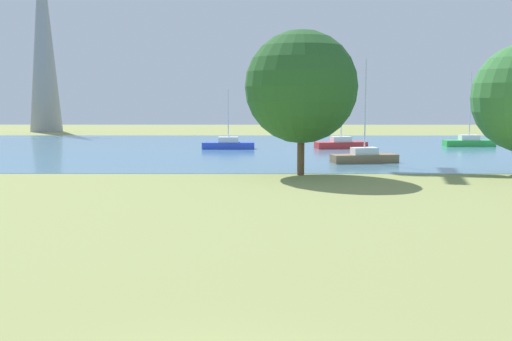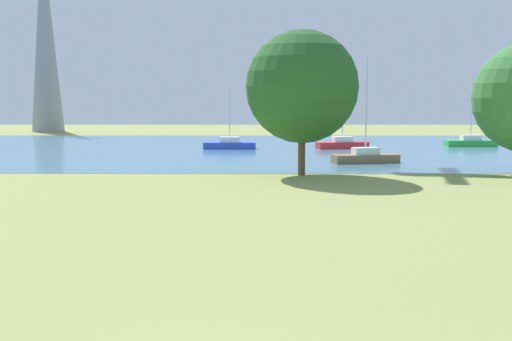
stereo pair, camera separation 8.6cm
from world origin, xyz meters
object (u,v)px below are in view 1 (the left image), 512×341
Objects in this scene: electricity_pylon at (43,32)px; sailboat_red at (341,144)px; sailboat_green at (469,142)px; sailboat_blue at (228,144)px; sailboat_brown at (364,156)px; tree_west_near at (301,87)px.

sailboat_red is at bearing -38.12° from electricity_pylon.
electricity_pylon is at bearing 151.98° from sailboat_green.
sailboat_blue is at bearing -172.11° from sailboat_green.
sailboat_red is at bearing 3.27° from sailboat_blue.
sailboat_green is at bearing 7.89° from sailboat_blue.
sailboat_blue is 16.27m from sailboat_brown.
electricity_pylon is (-50.15, 26.69, 13.16)m from sailboat_green.
electricity_pylon reaches higher than sailboat_brown.
sailboat_brown is at bearing 55.08° from tree_west_near.
electricity_pylon is (-37.36, 29.32, 13.19)m from sailboat_red.
sailboat_red is 0.58× the size of tree_west_near.
sailboat_red is 13.06m from sailboat_green.
electricity_pylon is at bearing 131.94° from sailboat_blue.
sailboat_green is at bearing -28.02° from electricity_pylon.
sailboat_red is at bearing -168.39° from sailboat_green.
tree_west_near is (5.41, -19.73, 4.93)m from sailboat_blue.
sailboat_brown is at bearing -89.86° from sailboat_red.
sailboat_brown is (0.03, -13.02, 0.03)m from sailboat_red.
electricity_pylon is (-26.88, 29.92, 13.18)m from sailboat_blue.
sailboat_brown reaches higher than sailboat_green.
tree_west_near reaches higher than sailboat_red.
sailboat_blue is at bearing -176.73° from sailboat_red.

